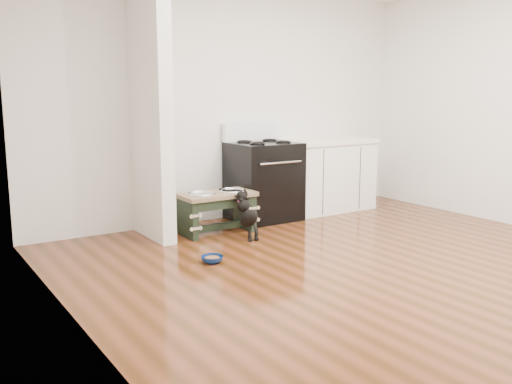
# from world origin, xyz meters

# --- Properties ---
(ground) EXTENTS (5.00, 5.00, 0.00)m
(ground) POSITION_xyz_m (0.00, 0.00, 0.00)
(ground) COLOR #3F210B
(ground) RESTS_ON ground
(room_shell) EXTENTS (5.00, 5.00, 5.00)m
(room_shell) POSITION_xyz_m (0.00, 0.00, 1.62)
(room_shell) COLOR silver
(room_shell) RESTS_ON ground
(partition_wall) EXTENTS (0.15, 0.80, 2.70)m
(partition_wall) POSITION_xyz_m (-1.18, 2.10, 1.35)
(partition_wall) COLOR silver
(partition_wall) RESTS_ON ground
(oven_range) EXTENTS (0.76, 0.69, 1.14)m
(oven_range) POSITION_xyz_m (0.25, 2.16, 0.48)
(oven_range) COLOR black
(oven_range) RESTS_ON ground
(cabinet_run) EXTENTS (1.24, 0.64, 0.91)m
(cabinet_run) POSITION_xyz_m (1.23, 2.18, 0.45)
(cabinet_run) COLOR white
(cabinet_run) RESTS_ON ground
(dog_feeder) EXTENTS (0.81, 0.43, 0.46)m
(dog_feeder) POSITION_xyz_m (-0.53, 1.89, 0.32)
(dog_feeder) COLOR black
(dog_feeder) RESTS_ON ground
(puppy) EXTENTS (0.14, 0.42, 0.49)m
(puppy) POSITION_xyz_m (-0.39, 1.51, 0.27)
(puppy) COLOR black
(puppy) RESTS_ON ground
(floor_bowl) EXTENTS (0.24, 0.24, 0.06)m
(floor_bowl) POSITION_xyz_m (-1.10, 0.96, 0.03)
(floor_bowl) COLOR #0B2152
(floor_bowl) RESTS_ON ground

